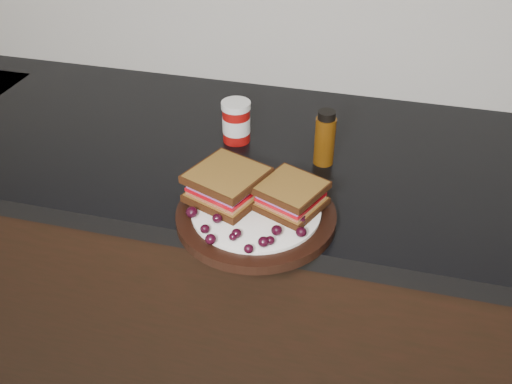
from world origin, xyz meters
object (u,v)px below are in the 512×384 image
at_px(plate, 256,216).
at_px(sandwich_left, 227,185).
at_px(condiment_jar, 236,122).
at_px(oil_bottle, 325,138).

distance_m(plate, sandwich_left, 0.07).
bearing_deg(condiment_jar, oil_bottle, -11.51).
bearing_deg(condiment_jar, plate, -66.73).
relative_size(plate, condiment_jar, 3.10).
bearing_deg(plate, sandwich_left, 160.34).
bearing_deg(plate, condiment_jar, 113.27).
distance_m(plate, condiment_jar, 0.28).
bearing_deg(oil_bottle, plate, -111.33).
bearing_deg(sandwich_left, condiment_jar, 123.65).
xyz_separation_m(condiment_jar, oil_bottle, (0.19, -0.04, 0.01)).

